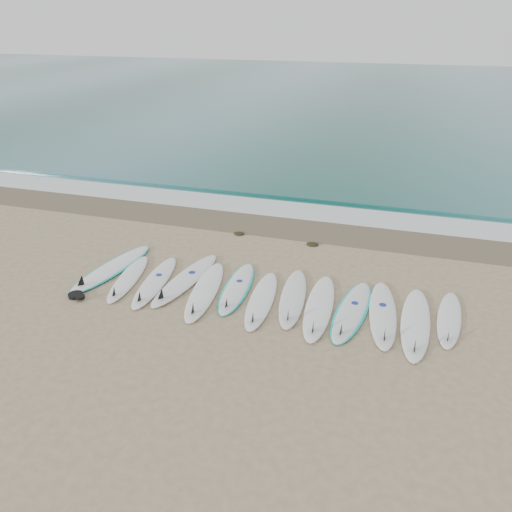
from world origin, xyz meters
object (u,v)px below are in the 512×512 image
(surfboard_6, at_px, (261,301))
(leash_coil, at_px, (77,296))
(surfboard_0, at_px, (111,268))
(surfboard_12, at_px, (449,320))

(surfboard_6, xyz_separation_m, leash_coil, (-4.02, -0.97, -0.01))
(leash_coil, bearing_deg, surfboard_0, 88.54)
(surfboard_0, relative_size, leash_coil, 6.40)
(surfboard_0, distance_m, leash_coil, 1.37)
(surfboard_0, distance_m, surfboard_6, 4.01)
(surfboard_0, height_order, surfboard_6, surfboard_0)
(surfboard_6, bearing_deg, surfboard_12, 0.69)
(surfboard_0, height_order, surfboard_12, surfboard_0)
(surfboard_6, bearing_deg, leash_coil, -171.52)
(surfboard_6, distance_m, leash_coil, 4.14)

